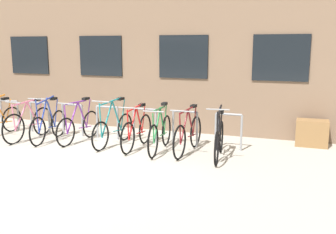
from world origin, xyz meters
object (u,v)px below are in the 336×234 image
bicycle_purple (79,126)px  bicycle_red (137,131)px  bicycle_maroon (188,134)px  bicycle_black (219,140)px  planter_box (312,133)px  bicycle_blue (49,125)px  bicycle_teal (113,128)px  bicycle_green (160,133)px  bicycle_pink (29,123)px

bicycle_purple → bicycle_red: bearing=-3.2°
bicycle_maroon → bicycle_red: size_ratio=1.05×
bicycle_black → planter_box: (1.79, 1.65, -0.08)m
bicycle_red → bicycle_black: bearing=-3.9°
planter_box → bicycle_blue: bearing=-164.7°
bicycle_teal → bicycle_purple: bearing=179.5°
bicycle_blue → bicycle_green: bearing=1.6°
planter_box → bicycle_red: bearing=-157.5°
bicycle_black → bicycle_teal: bearing=175.3°
bicycle_blue → bicycle_maroon: size_ratio=0.93×
bicycle_maroon → bicycle_black: (0.72, -0.19, -0.01)m
bicycle_blue → bicycle_green: (2.85, 0.08, 0.00)m
bicycle_maroon → bicycle_green: bearing=-171.7°
bicycle_red → bicycle_green: 0.57m
bicycle_green → bicycle_black: bicycle_black is taller
bicycle_red → bicycle_black: 1.90m
bicycle_red → bicycle_pink: bearing=-177.6°
bicycle_blue → bicycle_red: 2.28m
bicycle_teal → bicycle_green: bearing=-5.1°
bicycle_green → bicycle_black: 1.33m
bicycle_teal → bicycle_pink: 2.23m
bicycle_green → bicycle_red: bearing=177.1°
bicycle_green → planter_box: size_ratio=2.54×
bicycle_pink → bicycle_black: bearing=-0.1°
bicycle_green → bicycle_black: size_ratio=1.08×
bicycle_blue → bicycle_purple: bearing=15.1°
bicycle_pink → planter_box: size_ratio=2.51×
bicycle_blue → bicycle_maroon: bicycle_blue is taller
bicycle_maroon → bicycle_blue: bearing=-177.2°
bicycle_pink → bicycle_purple: bearing=9.1°
bicycle_teal → bicycle_red: bearing=-7.1°
bicycle_red → bicycle_green: size_ratio=0.94×
bicycle_green → bicycle_pink: bearing=-178.5°
bicycle_blue → bicycle_purple: size_ratio=0.98×
bicycle_maroon → bicycle_pink: (-4.02, -0.18, 0.00)m
bicycle_pink → bicycle_black: bicycle_black is taller
bicycle_black → bicycle_green: bearing=175.7°
bicycle_teal → planter_box: bearing=18.5°
bicycle_blue → bicycle_teal: (1.65, 0.19, -0.00)m
bicycle_teal → bicycle_black: (2.52, -0.21, -0.00)m
bicycle_purple → bicycle_teal: size_ratio=0.97×
bicycle_maroon → planter_box: bicycle_maroon is taller
bicycle_purple → bicycle_green: 2.13m
bicycle_black → bicycle_purple: bearing=176.4°
bicycle_blue → bicycle_purple: bicycle_blue is taller
bicycle_pink → bicycle_black: 4.74m
bicycle_blue → bicycle_pink: bicycle_blue is taller
bicycle_purple → bicycle_red: bicycle_purple is taller
bicycle_blue → bicycle_green: 2.85m
bicycle_teal → bicycle_pink: bearing=-174.9°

